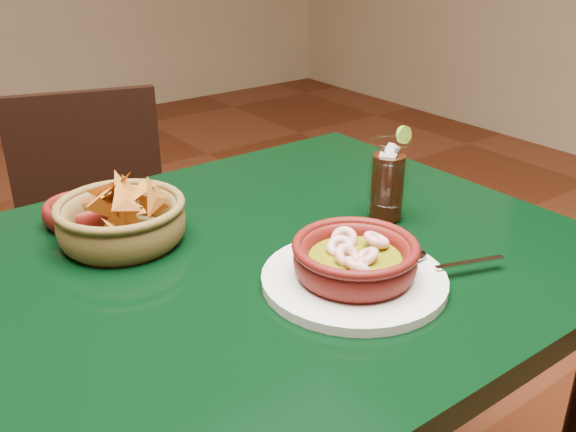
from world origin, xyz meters
TOP-DOWN VIEW (x-y plane):
  - dining_table at (0.00, 0.00)m, footprint 1.20×0.80m
  - dining_chair at (0.09, 0.70)m, footprint 0.48×0.48m
  - shrimp_plate at (0.16, -0.15)m, footprint 0.34×0.26m
  - chip_basket at (-0.05, 0.17)m, footprint 0.23×0.23m
  - guacamole_ramekin at (-0.08, 0.27)m, footprint 0.14×0.14m
  - cola_drink at (0.35, -0.02)m, footprint 0.14×0.14m

SIDE VIEW (x-z plane):
  - dining_chair at x=0.09m, z-range 0.04..0.88m
  - dining_table at x=0.00m, z-range 0.28..1.03m
  - guacamole_ramekin at x=-0.08m, z-range 0.75..0.80m
  - shrimp_plate at x=0.16m, z-range 0.75..0.82m
  - chip_basket at x=-0.05m, z-range 0.72..0.86m
  - cola_drink at x=0.35m, z-range 0.74..0.90m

